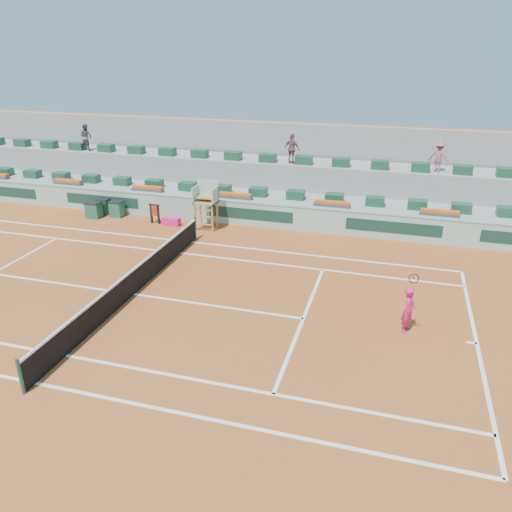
# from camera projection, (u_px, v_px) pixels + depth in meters

# --- Properties ---
(ground) EXTENTS (90.00, 90.00, 0.00)m
(ground) POSITION_uv_depth(u_px,v_px,m) (134.00, 294.00, 18.54)
(ground) COLOR #96491D
(ground) RESTS_ON ground
(seating_tier_lower) EXTENTS (36.00, 4.00, 1.20)m
(seating_tier_lower) POSITION_uv_depth(u_px,v_px,m) (228.00, 199.00, 27.75)
(seating_tier_lower) COLOR #999997
(seating_tier_lower) RESTS_ON ground
(seating_tier_upper) EXTENTS (36.00, 2.40, 2.60)m
(seating_tier_upper) POSITION_uv_depth(u_px,v_px,m) (237.00, 180.00, 28.89)
(seating_tier_upper) COLOR #999997
(seating_tier_upper) RESTS_ON ground
(stadium_back_wall) EXTENTS (36.00, 0.40, 4.40)m
(stadium_back_wall) POSITION_uv_depth(u_px,v_px,m) (245.00, 159.00, 29.94)
(stadium_back_wall) COLOR #999997
(stadium_back_wall) RESTS_ON ground
(player_bag) EXTENTS (0.91, 0.40, 0.40)m
(player_bag) POSITION_uv_depth(u_px,v_px,m) (171.00, 221.00, 25.48)
(player_bag) COLOR #E31D75
(player_bag) RESTS_ON ground
(spectator_left) EXTENTS (0.89, 0.77, 1.58)m
(spectator_left) POSITION_uv_depth(u_px,v_px,m) (86.00, 137.00, 29.99)
(spectator_left) COLOR #525260
(spectator_left) RESTS_ON seating_tier_upper
(spectator_mid) EXTENTS (1.01, 0.71, 1.59)m
(spectator_mid) POSITION_uv_depth(u_px,v_px,m) (292.00, 149.00, 26.60)
(spectator_mid) COLOR #7A515B
(spectator_mid) RESTS_ON seating_tier_upper
(spectator_right) EXTENTS (1.14, 0.90, 1.55)m
(spectator_right) POSITION_uv_depth(u_px,v_px,m) (439.00, 157.00, 24.91)
(spectator_right) COLOR #A65363
(spectator_right) RESTS_ON seating_tier_upper
(court_lines) EXTENTS (23.89, 11.09, 0.01)m
(court_lines) POSITION_uv_depth(u_px,v_px,m) (134.00, 294.00, 18.54)
(court_lines) COLOR white
(court_lines) RESTS_ON ground
(tennis_net) EXTENTS (0.10, 11.97, 1.10)m
(tennis_net) POSITION_uv_depth(u_px,v_px,m) (133.00, 282.00, 18.34)
(tennis_net) COLOR black
(tennis_net) RESTS_ON ground
(advertising_hoarding) EXTENTS (36.00, 0.34, 1.26)m
(advertising_hoarding) POSITION_uv_depth(u_px,v_px,m) (215.00, 210.00, 25.79)
(advertising_hoarding) COLOR #96BDAE
(advertising_hoarding) RESTS_ON ground
(umpire_chair) EXTENTS (1.10, 0.90, 2.40)m
(umpire_chair) POSITION_uv_depth(u_px,v_px,m) (206.00, 199.00, 24.55)
(umpire_chair) COLOR #A27A3D
(umpire_chair) RESTS_ON ground
(seat_row_lower) EXTENTS (32.90, 0.60, 0.44)m
(seat_row_lower) POSITION_uv_depth(u_px,v_px,m) (222.00, 189.00, 26.63)
(seat_row_lower) COLOR #17472F
(seat_row_lower) RESTS_ON seating_tier_lower
(seat_row_upper) EXTENTS (32.90, 0.60, 0.44)m
(seat_row_upper) POSITION_uv_depth(u_px,v_px,m) (233.00, 156.00, 27.76)
(seat_row_upper) COLOR #17472F
(seat_row_upper) RESTS_ON seating_tier_upper
(flower_planters) EXTENTS (26.80, 0.36, 0.28)m
(flower_planters) POSITION_uv_depth(u_px,v_px,m) (190.00, 192.00, 26.34)
(flower_planters) COLOR #464646
(flower_planters) RESTS_ON seating_tier_lower
(drink_cooler_a) EXTENTS (0.69, 0.59, 0.84)m
(drink_cooler_a) POSITION_uv_depth(u_px,v_px,m) (117.00, 209.00, 26.68)
(drink_cooler_a) COLOR #1B533C
(drink_cooler_a) RESTS_ON ground
(drink_cooler_b) EXTENTS (0.64, 0.55, 0.84)m
(drink_cooler_b) POSITION_uv_depth(u_px,v_px,m) (104.00, 206.00, 27.12)
(drink_cooler_b) COLOR #1B533C
(drink_cooler_b) RESTS_ON ground
(drink_cooler_c) EXTENTS (0.77, 0.67, 0.84)m
(drink_cooler_c) POSITION_uv_depth(u_px,v_px,m) (94.00, 210.00, 26.55)
(drink_cooler_c) COLOR #1B533C
(drink_cooler_c) RESTS_ON ground
(towel_rack) EXTENTS (0.59, 0.10, 1.03)m
(towel_rack) POSITION_uv_depth(u_px,v_px,m) (155.00, 212.00, 25.57)
(towel_rack) COLOR black
(towel_rack) RESTS_ON ground
(tennis_player) EXTENTS (0.48, 0.88, 2.28)m
(tennis_player) POSITION_uv_depth(u_px,v_px,m) (409.00, 310.00, 15.90)
(tennis_player) COLOR #E31D75
(tennis_player) RESTS_ON ground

